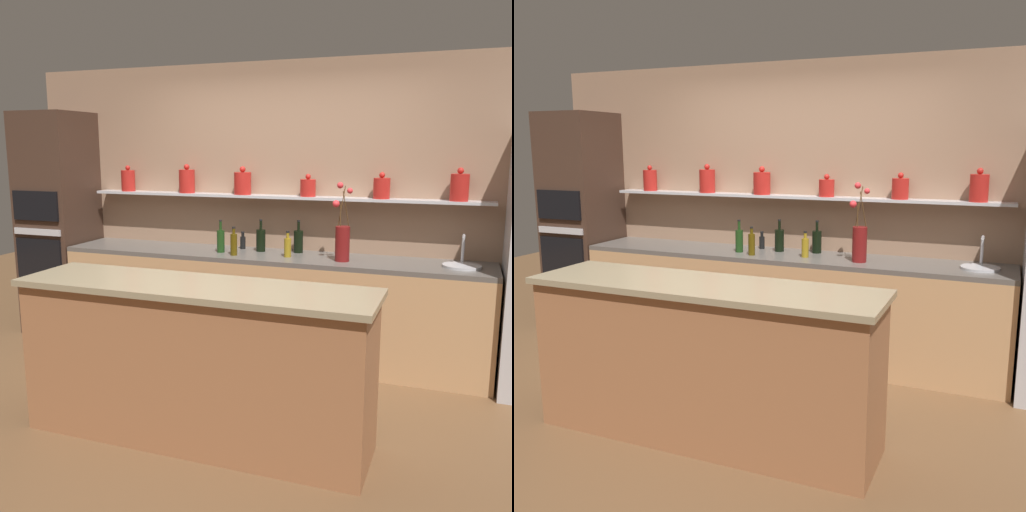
{
  "view_description": "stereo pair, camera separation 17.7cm",
  "coord_description": "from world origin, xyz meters",
  "views": [
    {
      "loc": [
        1.54,
        -3.42,
        1.85
      ],
      "look_at": [
        0.11,
        0.44,
        1.06
      ],
      "focal_mm": 40.0,
      "sensor_mm": 36.0,
      "label": 1
    },
    {
      "loc": [
        1.7,
        -3.35,
        1.85
      ],
      "look_at": [
        0.11,
        0.44,
        1.06
      ],
      "focal_mm": 40.0,
      "sensor_mm": 36.0,
      "label": 2
    }
  ],
  "objects": [
    {
      "name": "bottle_wine_4",
      "position": [
        -0.18,
        1.36,
        1.02
      ],
      "size": [
        0.08,
        0.08,
        0.29
      ],
      "color": "black",
      "rests_on": "back_counter_unit"
    },
    {
      "name": "bottle_sauce_1",
      "position": [
        -0.38,
        1.42,
        0.99
      ],
      "size": [
        0.05,
        0.05,
        0.16
      ],
      "color": "black",
      "rests_on": "back_counter_unit"
    },
    {
      "name": "oven_tower",
      "position": [
        -2.3,
        1.24,
        1.09
      ],
      "size": [
        0.61,
        0.64,
        2.18
      ],
      "color": "#3D281E",
      "rests_on": "ground_plane"
    },
    {
      "name": "flower_vase",
      "position": [
        0.6,
        1.16,
        1.11
      ],
      "size": [
        0.17,
        0.15,
        0.65
      ],
      "color": "maroon",
      "rests_on": "back_counter_unit"
    },
    {
      "name": "bottle_oil_3",
      "position": [
        -0.33,
        1.09,
        1.02
      ],
      "size": [
        0.06,
        0.06,
        0.25
      ],
      "color": "#47380A",
      "rests_on": "back_counter_unit"
    },
    {
      "name": "island_counter",
      "position": [
        0.0,
        -0.36,
        0.51
      ],
      "size": [
        2.27,
        0.61,
        1.02
      ],
      "color": "#99603D",
      "rests_on": "ground_plane"
    },
    {
      "name": "bottle_oil_0",
      "position": [
        0.13,
        1.18,
        1.01
      ],
      "size": [
        0.06,
        0.06,
        0.23
      ],
      "color": "olive",
      "rests_on": "back_counter_unit"
    },
    {
      "name": "bottle_wine_5",
      "position": [
        0.16,
        1.41,
        1.02
      ],
      "size": [
        0.08,
        0.08,
        0.29
      ],
      "color": "black",
      "rests_on": "back_counter_unit"
    },
    {
      "name": "sink_fixture",
      "position": [
        1.54,
        1.25,
        0.94
      ],
      "size": [
        0.29,
        0.29,
        0.25
      ],
      "color": "#B7B7BC",
      "rests_on": "back_counter_unit"
    },
    {
      "name": "back_wall_unit",
      "position": [
        -0.0,
        1.6,
        1.31
      ],
      "size": [
        5.2,
        0.28,
        2.6
      ],
      "color": "#937056",
      "rests_on": "ground_plane"
    },
    {
      "name": "back_counter_unit",
      "position": [
        -0.07,
        1.24,
        0.46
      ],
      "size": [
        3.79,
        0.62,
        0.92
      ],
      "color": "tan",
      "rests_on": "ground_plane"
    },
    {
      "name": "ground_plane",
      "position": [
        0.0,
        0.0,
        0.0
      ],
      "size": [
        12.0,
        12.0,
        0.0
      ],
      "primitive_type": "plane",
      "color": "brown"
    },
    {
      "name": "bottle_wine_2",
      "position": [
        -0.5,
        1.19,
        1.03
      ],
      "size": [
        0.07,
        0.07,
        0.29
      ],
      "color": "#193814",
      "rests_on": "back_counter_unit"
    }
  ]
}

